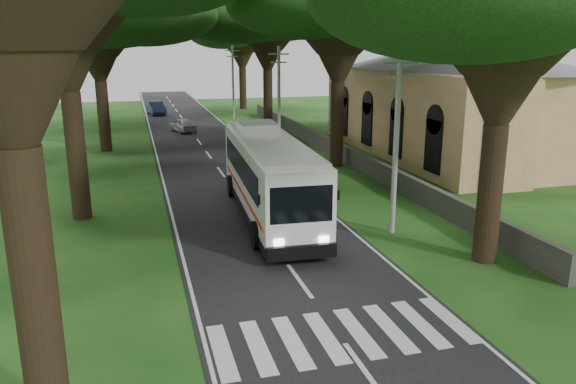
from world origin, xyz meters
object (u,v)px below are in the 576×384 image
at_px(pole_far, 233,81).
at_px(distant_car_b, 156,108).
at_px(pole_near, 396,140).
at_px(coach_bus, 269,175).
at_px(distant_car_a, 183,125).
at_px(church, 456,89).
at_px(pole_mid, 279,98).
at_px(pedestrian, 84,202).

xyz_separation_m(pole_far, distant_car_b, (-8.13, 6.59, -3.39)).
height_order(pole_near, coach_bus, pole_near).
distance_m(pole_near, distant_car_a, 32.90).
relative_size(coach_bus, distant_car_a, 3.38).
relative_size(pole_far, distant_car_a, 2.06).
xyz_separation_m(church, distant_car_b, (-20.49, 31.04, -4.12)).
height_order(pole_near, pole_mid, same).
bearing_deg(distant_car_a, pedestrian, 58.58).
xyz_separation_m(pole_near, pole_far, (0.00, 40.00, 0.00)).
xyz_separation_m(pole_mid, pole_far, (0.00, 20.00, 0.00)).
distance_m(church, distant_car_b, 37.42).
xyz_separation_m(pole_mid, pedestrian, (-13.40, -13.88, -3.41)).
distance_m(pole_mid, pedestrian, 19.59).
bearing_deg(coach_bus, pole_far, 85.58).
xyz_separation_m(pole_near, coach_bus, (-4.70, 3.86, -2.11)).
distance_m(church, coach_bus, 20.87).
distance_m(church, pole_near, 19.88).
xyz_separation_m(pole_mid, distant_car_a, (-6.30, 12.10, -3.49)).
height_order(pole_mid, distant_car_b, pole_mid).
height_order(pole_far, pedestrian, pole_far).
xyz_separation_m(church, coach_bus, (-17.06, -11.69, -2.84)).
height_order(pole_near, distant_car_b, pole_near).
height_order(pole_far, coach_bus, pole_far).
bearing_deg(pedestrian, coach_bus, -107.82).
height_order(pole_mid, coach_bus, pole_mid).
relative_size(pole_near, pole_mid, 1.00).
bearing_deg(distant_car_b, pole_far, -47.57).
relative_size(pole_far, distant_car_b, 1.74).
relative_size(pole_mid, pedestrian, 5.20).
height_order(pole_mid, pole_far, same).
distance_m(pole_mid, distant_car_a, 14.08).
distance_m(church, pole_mid, 13.16).
bearing_deg(distant_car_a, pole_mid, 101.37).
xyz_separation_m(pole_near, pedestrian, (-13.40, 6.12, -3.41)).
bearing_deg(distant_car_a, church, 122.29).
relative_size(pole_far, pedestrian, 5.20).
height_order(coach_bus, distant_car_b, coach_bus).
relative_size(pole_mid, coach_bus, 0.61).
relative_size(coach_bus, pedestrian, 8.55).
distance_m(distant_car_b, pedestrian, 40.81).
distance_m(pole_near, coach_bus, 6.43).
relative_size(distant_car_a, distant_car_b, 0.85).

